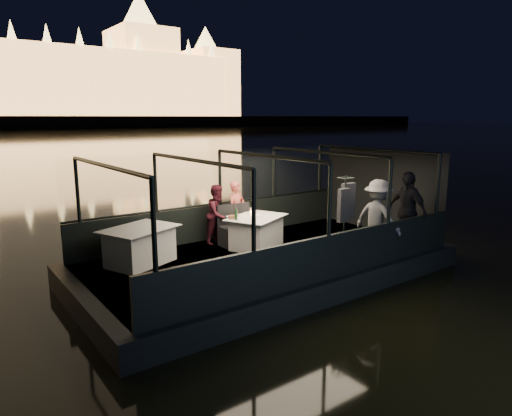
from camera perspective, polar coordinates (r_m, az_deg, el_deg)
boat_hull at (r=10.83m, az=1.26°, el=-8.40°), size 8.60×4.40×1.00m
boat_deck at (r=10.68m, az=1.27°, el=-5.98°), size 8.00×4.00×0.04m
gunwale_port at (r=12.15m, az=-4.45°, el=-1.58°), size 8.00×0.08×0.90m
gunwale_starboard at (r=9.11m, az=8.99°, el=-6.10°), size 8.00×0.08×0.90m
cabin_glass_port at (r=11.95m, az=-4.54°, el=3.80°), size 8.00×0.02×1.40m
cabin_glass_starboard at (r=8.84m, az=9.22°, el=1.04°), size 8.00×0.02×1.40m
cabin_roof_glass at (r=10.24m, az=1.33°, el=6.52°), size 8.00×4.00×0.02m
end_wall_fore at (r=8.63m, az=-20.34°, el=-2.84°), size 0.02×4.00×2.30m
end_wall_aft at (r=13.18m, az=15.26°, el=2.16°), size 0.02×4.00×2.30m
canopy_ribs at (r=10.39m, az=1.30°, el=0.19°), size 8.00×4.00×2.30m
dining_table_central at (r=11.21m, az=0.06°, el=-3.00°), size 1.76×1.56×0.77m
dining_table_aft at (r=10.24m, az=-14.28°, el=-4.73°), size 1.84×1.61×0.81m
chair_port_left at (r=11.30m, az=-3.26°, el=-2.55°), size 0.47×0.47×1.00m
chair_port_right at (r=11.55m, az=-1.26°, el=-2.23°), size 0.47×0.47×0.99m
coat_stand at (r=10.33m, az=10.97°, el=-1.51°), size 0.65×0.60×1.90m
person_woman_coral at (r=11.78m, az=-2.43°, el=-0.48°), size 0.63×0.51×1.54m
person_man_maroon at (r=11.50m, az=-4.76°, el=-0.80°), size 0.88×0.79×1.51m
passenger_stripe at (r=10.78m, az=14.97°, el=-1.42°), size 0.75×1.21×1.78m
passenger_dark at (r=11.54m, az=18.27°, el=-0.78°), size 0.57×1.15×1.90m
wine_bottle at (r=10.74m, az=-2.50°, el=-0.73°), size 0.08×0.08×0.30m
bread_basket at (r=10.91m, az=-2.99°, el=-1.14°), size 0.22×0.22×0.08m
amber_candle at (r=11.27m, az=-0.61°, el=-0.73°), size 0.06×0.06×0.09m
plate_near at (r=11.21m, az=0.37°, el=-0.96°), size 0.32×0.32×0.02m
plate_far at (r=11.12m, az=-3.18°, el=-1.07°), size 0.29×0.29×0.01m
wine_glass_white at (r=10.69m, az=-2.24°, el=-1.09°), size 0.08×0.08×0.18m
wine_glass_red at (r=11.28m, az=-0.71°, el=-0.43°), size 0.08×0.08×0.18m
wine_glass_empty at (r=10.93m, az=0.07°, el=-0.80°), size 0.06×0.06×0.17m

